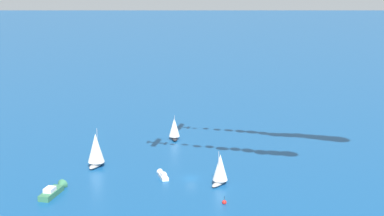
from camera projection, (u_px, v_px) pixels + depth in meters
name	position (u px, v px, depth m)	size (l,w,h in m)	color
ground_plane	(191.00, 178.00, 151.62)	(2000.00, 2000.00, 0.00)	navy
sailboat_near_centre	(96.00, 150.00, 160.09)	(8.87, 5.46, 11.08)	#9E9993
motorboat_far_port	(54.00, 191.00, 140.52)	(10.95, 3.84, 3.11)	#33704C
sailboat_inshore	(220.00, 169.00, 146.29)	(7.36, 5.18, 9.23)	#9E9993
motorboat_offshore	(162.00, 175.00, 152.65)	(6.96, 4.36, 1.98)	white
sailboat_trailing	(174.00, 128.00, 187.93)	(6.82, 4.36, 8.47)	black
marker_buoy	(224.00, 202.00, 134.25)	(1.10, 1.10, 2.10)	red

